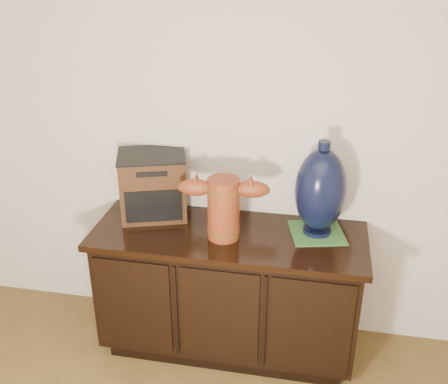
% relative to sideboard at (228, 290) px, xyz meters
% --- Properties ---
extents(sideboard, '(1.46, 0.56, 0.75)m').
position_rel_sideboard_xyz_m(sideboard, '(0.00, 0.00, 0.00)').
color(sideboard, black).
rests_on(sideboard, ground).
extents(terracotta_vessel, '(0.47, 0.19, 0.33)m').
position_rel_sideboard_xyz_m(terracotta_vessel, '(-0.02, -0.04, 0.55)').
color(terracotta_vessel, brown).
rests_on(terracotta_vessel, sideboard).
extents(tv_radio, '(0.44, 0.39, 0.37)m').
position_rel_sideboard_xyz_m(tv_radio, '(-0.45, 0.14, 0.55)').
color(tv_radio, '#3B200E').
rests_on(tv_radio, sideboard).
extents(green_mat, '(0.33, 0.33, 0.01)m').
position_rel_sideboard_xyz_m(green_mat, '(0.46, 0.09, 0.37)').
color(green_mat, '#30642D').
rests_on(green_mat, sideboard).
extents(lamp_base, '(0.32, 0.32, 0.51)m').
position_rel_sideboard_xyz_m(lamp_base, '(0.46, 0.09, 0.62)').
color(lamp_base, black).
rests_on(lamp_base, green_mat).
extents(spray_can, '(0.06, 0.06, 0.16)m').
position_rel_sideboard_xyz_m(spray_can, '(-0.06, 0.11, 0.45)').
color(spray_can, '#5D0F14').
rests_on(spray_can, sideboard).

